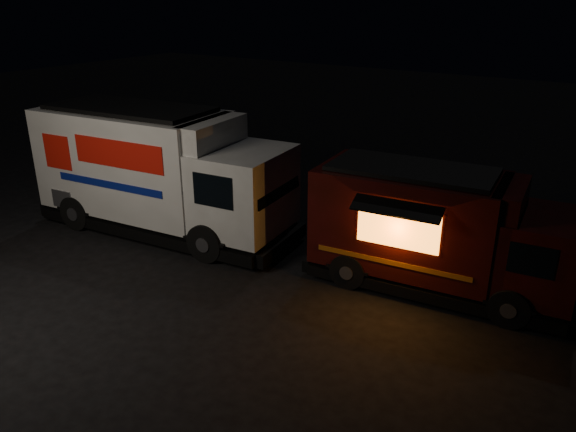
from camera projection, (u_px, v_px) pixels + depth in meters
The scene contains 3 objects.
ground at pixel (197, 300), 12.68m from camera, with size 80.00×80.00×0.00m, color black.
white_truck at pixel (164, 172), 15.81m from camera, with size 7.79×2.66×3.53m, color white, non-canonical shape.
red_truck at pixel (442, 231), 12.75m from camera, with size 6.09×2.24×2.83m, color #390A0A, non-canonical shape.
Camera 1 is at (7.83, -8.08, 6.49)m, focal length 35.00 mm.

